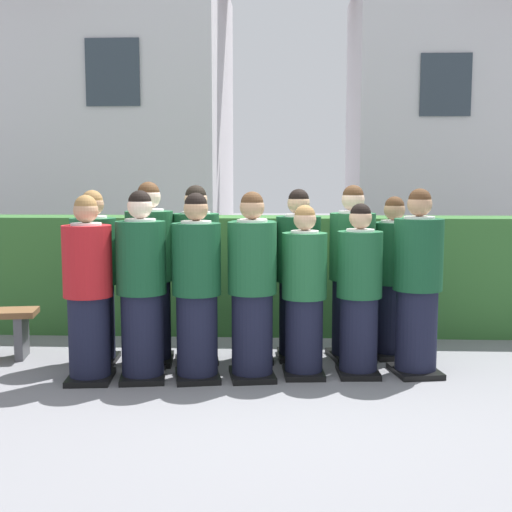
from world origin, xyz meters
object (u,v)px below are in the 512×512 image
at_px(student_in_red_blazer, 88,293).
at_px(student_front_row_2, 197,291).
at_px(student_front_row_6, 417,287).
at_px(student_front_row_4, 304,296).
at_px(student_rear_row_1, 150,277).
at_px(student_rear_row_6, 393,281).
at_px(student_rear_row_0, 94,281).
at_px(student_rear_row_2, 197,278).
at_px(student_front_row_1, 142,290).
at_px(student_front_row_5, 359,294).
at_px(student_rear_row_3, 253,282).
at_px(student_front_row_3, 252,290).
at_px(student_rear_row_4, 298,278).
at_px(student_rear_row_5, 352,277).

distance_m(student_in_red_blazer, student_front_row_2, 0.93).
xyz_separation_m(student_front_row_2, student_front_row_6, (1.95, 0.23, 0.02)).
distance_m(student_front_row_4, student_rear_row_1, 1.50).
xyz_separation_m(student_in_red_blazer, student_rear_row_6, (2.76, 0.94, -0.02)).
bearing_deg(student_rear_row_0, student_rear_row_1, 3.24).
relative_size(student_rear_row_1, student_rear_row_2, 1.02).
xyz_separation_m(student_front_row_1, student_front_row_5, (1.90, 0.22, -0.06)).
relative_size(student_in_red_blazer, student_rear_row_0, 0.98).
distance_m(student_front_row_6, student_rear_row_3, 1.54).
bearing_deg(student_rear_row_0, student_front_row_2, -24.97).
height_order(student_front_row_3, student_rear_row_0, student_rear_row_0).
bearing_deg(student_in_red_blazer, student_rear_row_1, 55.52).
height_order(student_in_red_blazer, student_rear_row_4, student_rear_row_4).
xyz_separation_m(student_rear_row_0, student_rear_row_6, (2.87, 0.36, -0.03)).
relative_size(student_front_row_6, student_rear_row_5, 0.98).
relative_size(student_in_red_blazer, student_front_row_4, 1.06).
xyz_separation_m(student_front_row_2, student_rear_row_2, (-0.08, 0.62, 0.03)).
distance_m(student_rear_row_1, student_rear_row_6, 2.36).
distance_m(student_front_row_5, student_rear_row_6, 0.77).
bearing_deg(student_rear_row_1, student_rear_row_5, 7.06).
bearing_deg(student_front_row_1, student_rear_row_2, 58.69).
bearing_deg(student_in_red_blazer, student_front_row_6, 6.43).
distance_m(student_in_red_blazer, student_front_row_5, 2.37).
distance_m(student_rear_row_4, student_rear_row_5, 0.52).
xyz_separation_m(student_front_row_3, student_rear_row_2, (-0.56, 0.56, 0.03)).
height_order(student_rear_row_2, student_rear_row_5, same).
bearing_deg(student_rear_row_2, student_front_row_5, -15.96).
distance_m(student_in_red_blazer, student_front_row_4, 1.88).
bearing_deg(student_front_row_6, student_rear_row_3, 164.25).
xyz_separation_m(student_rear_row_2, student_rear_row_5, (1.50, 0.13, 0.00)).
xyz_separation_m(student_front_row_1, student_rear_row_2, (0.39, 0.65, 0.02)).
height_order(student_front_row_5, student_rear_row_5, student_rear_row_5).
relative_size(student_front_row_1, student_front_row_6, 0.99).
xyz_separation_m(student_front_row_3, student_rear_row_5, (0.94, 0.70, 0.03)).
relative_size(student_front_row_1, student_front_row_4, 1.08).
height_order(student_in_red_blazer, student_rear_row_5, student_rear_row_5).
relative_size(student_front_row_3, student_rear_row_6, 1.04).
bearing_deg(student_in_red_blazer, student_front_row_5, 6.73).
distance_m(student_front_row_4, student_rear_row_6, 1.13).
bearing_deg(student_rear_row_4, student_rear_row_3, -169.02).
distance_m(student_rear_row_2, student_rear_row_4, 0.98).
bearing_deg(student_rear_row_0, student_rear_row_6, 7.18).
height_order(student_front_row_1, student_rear_row_2, student_rear_row_2).
height_order(student_rear_row_4, student_rear_row_6, student_rear_row_4).
bearing_deg(student_in_red_blazer, student_front_row_3, 5.88).
xyz_separation_m(student_front_row_6, student_rear_row_1, (-2.46, 0.28, 0.03)).
relative_size(student_front_row_5, student_rear_row_5, 0.91).
bearing_deg(student_front_row_2, student_front_row_4, 8.59).
relative_size(student_front_row_2, student_rear_row_0, 0.99).
xyz_separation_m(student_rear_row_3, student_rear_row_6, (1.37, 0.19, -0.01)).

